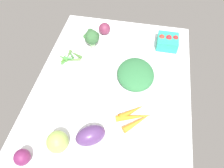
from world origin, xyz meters
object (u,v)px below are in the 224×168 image
(broccoli_head, at_px, (92,37))
(red_onion_near_basket, at_px, (22,157))
(eggplant, at_px, (91,135))
(red_onion_center, at_px, (105,29))
(berry_basket, at_px, (168,41))
(carrot_bunch, at_px, (134,117))
(heirloom_tomato_green, at_px, (58,142))
(leafy_greens_clump, at_px, (136,74))
(okra_pile, at_px, (69,57))

(broccoli_head, height_order, red_onion_near_basket, broccoli_head)
(eggplant, relative_size, red_onion_center, 1.79)
(berry_basket, bearing_deg, broccoli_head, 102.05)
(carrot_bunch, bearing_deg, heirloom_tomato_green, 122.79)
(broccoli_head, relative_size, berry_basket, 0.99)
(red_onion_near_basket, bearing_deg, broccoli_head, -9.00)
(leafy_greens_clump, height_order, carrot_bunch, leafy_greens_clump)
(okra_pile, relative_size, red_onion_center, 2.05)
(carrot_bunch, bearing_deg, red_onion_near_basket, 123.30)
(leafy_greens_clump, relative_size, carrot_bunch, 1.29)
(heirloom_tomato_green, bearing_deg, red_onion_center, -2.64)
(okra_pile, bearing_deg, leafy_greens_clump, -101.49)
(red_onion_center, bearing_deg, heirloom_tomato_green, 177.36)
(okra_pile, xyz_separation_m, leafy_greens_clump, (-0.08, -0.37, 0.03))
(eggplant, xyz_separation_m, carrot_bunch, (0.13, -0.16, -0.02))
(okra_pile, relative_size, heirloom_tomato_green, 1.61)
(carrot_bunch, xyz_separation_m, red_onion_center, (0.54, 0.25, 0.02))
(okra_pile, relative_size, red_onion_near_basket, 2.23)
(carrot_bunch, bearing_deg, okra_pile, 52.53)
(eggplant, bearing_deg, red_onion_center, 64.88)
(eggplant, bearing_deg, heirloom_tomato_green, 171.23)
(eggplant, height_order, red_onion_near_basket, eggplant)
(broccoli_head, relative_size, red_onion_center, 1.63)
(berry_basket, bearing_deg, red_onion_near_basket, 145.69)
(leafy_greens_clump, bearing_deg, broccoli_head, 55.27)
(heirloom_tomato_green, bearing_deg, leafy_greens_clump, -32.17)
(eggplant, xyz_separation_m, red_onion_near_basket, (-0.13, 0.24, -0.01))
(okra_pile, distance_m, heirloom_tomato_green, 0.50)
(eggplant, distance_m, berry_basket, 0.69)
(eggplant, distance_m, heirloom_tomato_green, 0.13)
(red_onion_center, bearing_deg, broccoli_head, 161.55)
(okra_pile, bearing_deg, red_onion_center, -31.61)
(carrot_bunch, distance_m, red_onion_center, 0.60)
(okra_pile, relative_size, leafy_greens_clump, 0.67)
(berry_basket, bearing_deg, leafy_greens_clump, 151.72)
(heirloom_tomato_green, bearing_deg, okra_pile, 13.03)
(okra_pile, relative_size, eggplant, 1.15)
(red_onion_center, bearing_deg, berry_basket, -95.89)
(leafy_greens_clump, distance_m, red_onion_near_basket, 0.62)
(heirloom_tomato_green, xyz_separation_m, red_onion_near_basket, (-0.08, 0.12, -0.01))
(okra_pile, bearing_deg, broccoli_head, -43.25)
(okra_pile, height_order, leafy_greens_clump, leafy_greens_clump)
(eggplant, distance_m, red_onion_center, 0.68)
(heirloom_tomato_green, bearing_deg, carrot_bunch, -57.21)
(carrot_bunch, bearing_deg, leafy_greens_clump, 6.27)
(eggplant, xyz_separation_m, leafy_greens_clump, (0.36, -0.14, -0.00))
(okra_pile, height_order, heirloom_tomato_green, heirloom_tomato_green)
(carrot_bunch, xyz_separation_m, berry_basket, (0.50, -0.12, 0.02))
(red_onion_near_basket, bearing_deg, berry_basket, -34.31)
(red_onion_center, relative_size, red_onion_near_basket, 1.09)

